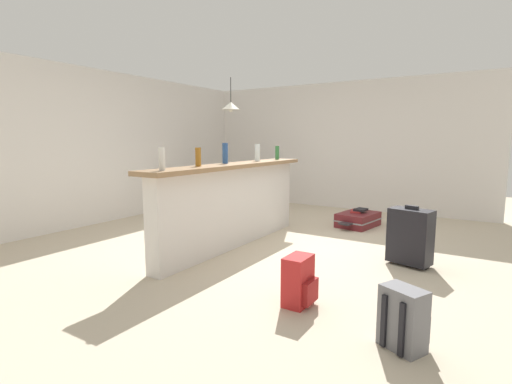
# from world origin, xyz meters

# --- Properties ---
(ground_plane) EXTENTS (13.00, 13.00, 0.05)m
(ground_plane) POSITION_xyz_m (0.00, 0.00, -0.03)
(ground_plane) COLOR beige
(wall_back) EXTENTS (6.60, 0.10, 2.50)m
(wall_back) POSITION_xyz_m (0.00, 3.05, 1.25)
(wall_back) COLOR silver
(wall_back) RESTS_ON ground_plane
(wall_right) EXTENTS (0.10, 6.00, 2.50)m
(wall_right) POSITION_xyz_m (3.05, 0.30, 1.25)
(wall_right) COLOR silver
(wall_right) RESTS_ON ground_plane
(partition_half_wall) EXTENTS (2.80, 0.20, 1.02)m
(partition_half_wall) POSITION_xyz_m (-0.41, 0.33, 0.51)
(partition_half_wall) COLOR silver
(partition_half_wall) RESTS_ON ground_plane
(bar_countertop) EXTENTS (2.96, 0.40, 0.05)m
(bar_countertop) POSITION_xyz_m (-0.41, 0.33, 1.05)
(bar_countertop) COLOR #93704C
(bar_countertop) RESTS_ON partition_half_wall
(bottle_white) EXTENTS (0.06, 0.06, 0.23)m
(bottle_white) POSITION_xyz_m (-1.66, 0.31, 1.19)
(bottle_white) COLOR silver
(bottle_white) RESTS_ON bar_countertop
(bottle_amber) EXTENTS (0.07, 0.07, 0.21)m
(bottle_amber) POSITION_xyz_m (-1.02, 0.39, 1.18)
(bottle_amber) COLOR #9E661E
(bottle_amber) RESTS_ON bar_countertop
(bottle_blue) EXTENTS (0.07, 0.07, 0.26)m
(bottle_blue) POSITION_xyz_m (-0.45, 0.43, 1.21)
(bottle_blue) COLOR #284C89
(bottle_blue) RESTS_ON bar_countertop
(bottle_clear) EXTENTS (0.07, 0.07, 0.24)m
(bottle_clear) POSITION_xyz_m (0.22, 0.36, 1.20)
(bottle_clear) COLOR silver
(bottle_clear) RESTS_ON bar_countertop
(bottle_green) EXTENTS (0.06, 0.06, 0.21)m
(bottle_green) POSITION_xyz_m (0.80, 0.36, 1.18)
(bottle_green) COLOR #2D6B38
(bottle_green) RESTS_ON bar_countertop
(dining_table) EXTENTS (1.10, 0.80, 0.74)m
(dining_table) POSITION_xyz_m (1.48, 1.73, 0.65)
(dining_table) COLOR #332319
(dining_table) RESTS_ON ground_plane
(dining_chair_near_partition) EXTENTS (0.48, 0.48, 0.93)m
(dining_chair_near_partition) POSITION_xyz_m (1.44, 1.22, 0.52)
(dining_chair_near_partition) COLOR #9E754C
(dining_chair_near_partition) RESTS_ON ground_plane
(pendant_lamp) EXTENTS (0.34, 0.34, 0.62)m
(pendant_lamp) POSITION_xyz_m (1.43, 1.68, 1.99)
(pendant_lamp) COLOR black
(suitcase_flat_maroon) EXTENTS (0.87, 0.60, 0.22)m
(suitcase_flat_maroon) POSITION_xyz_m (1.55, -0.71, 0.11)
(suitcase_flat_maroon) COLOR maroon
(suitcase_flat_maroon) RESTS_ON ground_plane
(backpack_red) EXTENTS (0.28, 0.25, 0.42)m
(backpack_red) POSITION_xyz_m (-1.59, -1.17, 0.20)
(backpack_red) COLOR red
(backpack_red) RESTS_ON ground_plane
(suitcase_upright_black) EXTENTS (0.34, 0.49, 0.67)m
(suitcase_upright_black) POSITION_xyz_m (-0.03, -1.77, 0.33)
(suitcase_upright_black) COLOR black
(suitcase_upright_black) RESTS_ON ground_plane
(backpack_grey) EXTENTS (0.32, 0.33, 0.42)m
(backpack_grey) POSITION_xyz_m (-1.84, -2.05, 0.20)
(backpack_grey) COLOR slate
(backpack_grey) RESTS_ON ground_plane
(book_stack) EXTENTS (0.26, 0.27, 0.06)m
(book_stack) POSITION_xyz_m (1.59, -0.70, 0.25)
(book_stack) COLOR #AD2D2D
(book_stack) RESTS_ON suitcase_flat_maroon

